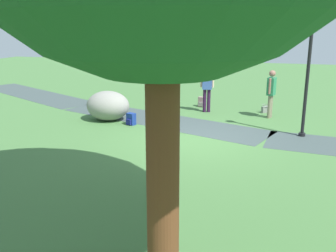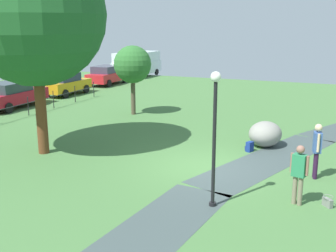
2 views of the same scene
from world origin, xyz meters
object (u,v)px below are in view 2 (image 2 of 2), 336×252
at_px(handbag_on_grass, 328,202).
at_px(delivery_van, 137,63).
at_px(large_shade_tree, 34,15).
at_px(woman_with_handbag, 299,171).
at_px(young_tree_near_path, 133,65).
at_px(man_near_boulder, 317,147).
at_px(lamp_post, 215,126).
at_px(parked_wagon_silver, 66,84).
at_px(lawn_boulder, 265,134).
at_px(parked_suv_orange, 107,75).
at_px(parked_sedan_grey, 12,94).
at_px(backpack_by_boulder, 249,147).

distance_m(handbag_on_grass, delivery_van, 30.52).
distance_m(large_shade_tree, woman_with_handbag, 10.63).
distance_m(young_tree_near_path, delivery_van, 17.47).
relative_size(man_near_boulder, delivery_van, 0.32).
distance_m(lamp_post, parked_wagon_silver, 20.57).
bearing_deg(handbag_on_grass, lawn_boulder, 26.68).
relative_size(lawn_boulder, delivery_van, 0.30).
bearing_deg(parked_suv_orange, young_tree_near_path, -142.52).
bearing_deg(parked_wagon_silver, delivery_van, 1.41).
distance_m(woman_with_handbag, parked_sedan_grey, 19.01).
relative_size(lamp_post, woman_with_handbag, 2.17).
bearing_deg(woman_with_handbag, man_near_boulder, -7.42).
distance_m(lamp_post, woman_with_handbag, 2.70).
distance_m(young_tree_near_path, handbag_on_grass, 14.01).
bearing_deg(lamp_post, large_shade_tree, 73.80).
height_order(large_shade_tree, woman_with_handbag, large_shade_tree).
height_order(young_tree_near_path, delivery_van, young_tree_near_path).
distance_m(large_shade_tree, man_near_boulder, 10.88).
bearing_deg(lawn_boulder, backpack_by_boulder, 157.51).
bearing_deg(man_near_boulder, woman_with_handbag, 172.58).
bearing_deg(lamp_post, handbag_on_grass, -68.49).
bearing_deg(delivery_van, lawn_boulder, -140.85).
bearing_deg(man_near_boulder, parked_wagon_silver, 58.68).
bearing_deg(parked_suv_orange, man_near_boulder, -132.97).
relative_size(backpack_by_boulder, delivery_van, 0.07).
distance_m(young_tree_near_path, parked_wagon_silver, 8.62).
relative_size(parked_wagon_silver, delivery_van, 0.70).
bearing_deg(parked_sedan_grey, handbag_on_grass, -112.91).
bearing_deg(backpack_by_boulder, lawn_boulder, -22.49).
distance_m(lawn_boulder, parked_wagon_silver, 17.02).
xyz_separation_m(lamp_post, parked_suv_orange, (19.65, 15.04, -1.48)).
distance_m(large_shade_tree, lamp_post, 8.38).
bearing_deg(backpack_by_boulder, handbag_on_grass, -144.31).
height_order(woman_with_handbag, parked_wagon_silver, woman_with_handbag).
relative_size(handbag_on_grass, backpack_by_boulder, 0.96).
xyz_separation_m(man_near_boulder, backpack_by_boulder, (2.11, 2.60, -0.88)).
xyz_separation_m(lawn_boulder, handbag_on_grass, (-5.33, -2.68, -0.37)).
relative_size(handbag_on_grass, delivery_van, 0.07).
bearing_deg(parked_wagon_silver, handbag_on_grass, -125.54).
distance_m(woman_with_handbag, backpack_by_boulder, 5.10).
distance_m(lamp_post, handbag_on_grass, 3.83).
height_order(lawn_boulder, delivery_van, delivery_van).
xyz_separation_m(young_tree_near_path, woman_with_handbag, (-8.99, -9.77, -1.75)).
relative_size(young_tree_near_path, lamp_post, 1.02).
height_order(young_tree_near_path, backpack_by_boulder, young_tree_near_path).
relative_size(young_tree_near_path, parked_sedan_grey, 0.83).
bearing_deg(backpack_by_boulder, man_near_boulder, -129.07).
distance_m(young_tree_near_path, man_near_boulder, 12.17).
bearing_deg(parked_wagon_silver, lamp_post, -132.99).
bearing_deg(delivery_van, man_near_boulder, -141.42).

